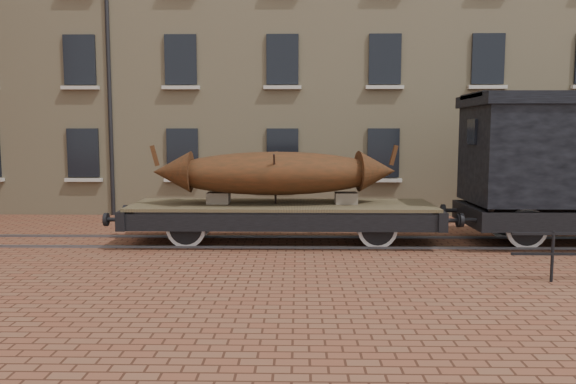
{
  "coord_description": "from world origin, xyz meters",
  "views": [
    {
      "loc": [
        -1.95,
        -14.61,
        2.9
      ],
      "look_at": [
        -2.23,
        0.5,
        1.3
      ],
      "focal_mm": 35.0,
      "sensor_mm": 36.0,
      "label": 1
    }
  ],
  "objects": [
    {
      "name": "flatcar_wagon",
      "position": [
        -2.37,
        -0.0,
        0.84
      ],
      "size": [
        8.88,
        2.41,
        1.34
      ],
      "color": "brown",
      "rests_on": "ground"
    },
    {
      "name": "ground",
      "position": [
        0.0,
        0.0,
        0.0
      ],
      "size": [
        90.0,
        90.0,
        0.0
      ],
      "primitive_type": "plane",
      "color": "brown"
    },
    {
      "name": "rail_track",
      "position": [
        0.0,
        0.0,
        0.03
      ],
      "size": [
        30.0,
        1.52,
        0.06
      ],
      "color": "#59595E",
      "rests_on": "ground"
    },
    {
      "name": "iron_boat",
      "position": [
        -2.55,
        -0.0,
        1.85
      ],
      "size": [
        6.45,
        2.15,
        1.55
      ],
      "color": "#4C2410",
      "rests_on": "flatcar_wagon"
    },
    {
      "name": "warehouse_cream",
      "position": [
        3.0,
        9.99,
        7.0
      ],
      "size": [
        40.0,
        10.19,
        14.0
      ],
      "color": "tan",
      "rests_on": "ground"
    }
  ]
}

